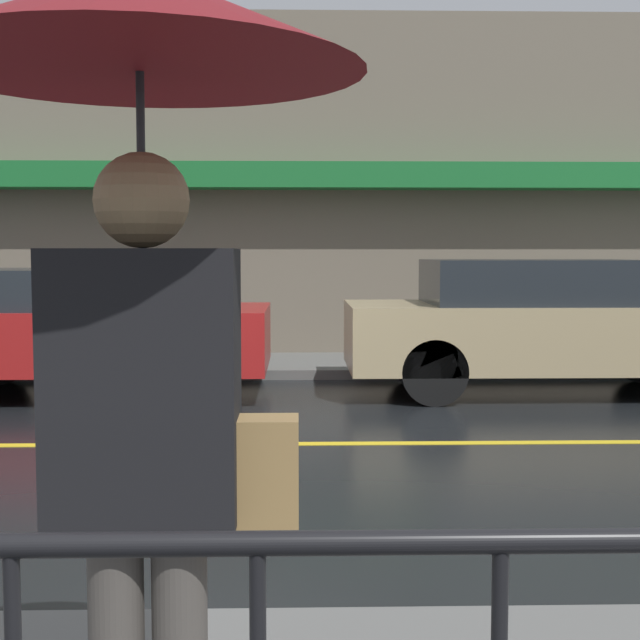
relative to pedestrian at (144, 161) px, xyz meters
name	(u,v)px	position (x,y,z in m)	size (l,w,h in m)	color
ground_plane	(206,445)	(-0.39, 5.04, -1.76)	(80.00, 80.00, 0.00)	black
sidewalk_far	(241,365)	(-0.39, 9.62, -1.70)	(28.00, 1.93, 0.12)	#60605E
lane_marking	(206,444)	(-0.39, 5.04, -1.75)	(25.20, 0.12, 0.01)	gold
building_storefront	(245,188)	(-0.39, 10.71, 0.71)	(28.00, 0.85, 4.91)	#706656
pedestrian	(144,161)	(0.00, 0.00, 0.00)	(1.04, 1.04, 2.07)	#4C4742
car_red	(83,328)	(-1.96, 7.58, -1.03)	(3.92, 1.90, 1.37)	maroon
car_tan	(544,325)	(3.05, 7.58, -1.00)	(4.38, 1.70, 1.47)	tan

